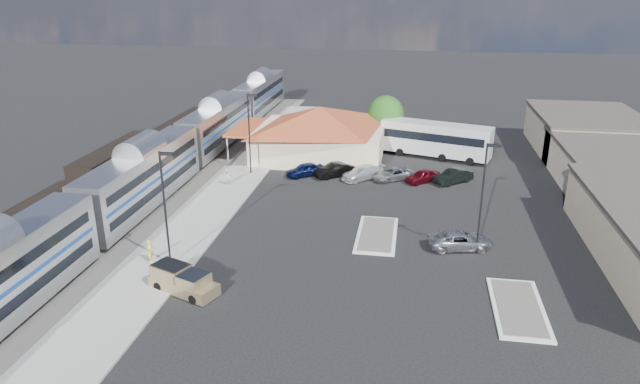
% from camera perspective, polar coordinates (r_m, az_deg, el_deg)
% --- Properties ---
extents(ground, '(280.00, 280.00, 0.00)m').
position_cam_1_polar(ground, '(47.15, 0.65, -5.05)').
color(ground, black).
rests_on(ground, ground).
extents(railbed, '(16.00, 100.00, 0.12)m').
position_cam_1_polar(railbed, '(60.58, -18.15, -0.14)').
color(railbed, '#4C4944').
rests_on(railbed, ground).
extents(platform, '(5.50, 92.00, 0.18)m').
position_cam_1_polar(platform, '(55.31, -10.76, -1.37)').
color(platform, gray).
rests_on(platform, ground).
extents(passenger_train, '(3.00, 104.00, 5.55)m').
position_cam_1_polar(passenger_train, '(55.59, -17.22, 1.22)').
color(passenger_train, silver).
rests_on(passenger_train, ground).
extents(freight_cars, '(2.80, 46.00, 4.00)m').
position_cam_1_polar(freight_cars, '(63.68, -19.63, 2.45)').
color(freight_cars, black).
rests_on(freight_cars, ground).
extents(station_depot, '(18.35, 12.24, 6.20)m').
position_cam_1_polar(station_depot, '(69.15, -0.02, 6.05)').
color(station_depot, beige).
rests_on(station_depot, ground).
extents(buildings_east, '(14.40, 51.40, 4.80)m').
position_cam_1_polar(buildings_east, '(62.96, 28.98, 1.17)').
color(buildings_east, '#C6B28C').
rests_on(buildings_east, ground).
extents(traffic_island_south, '(3.30, 7.50, 0.21)m').
position_cam_1_polar(traffic_island_south, '(48.53, 5.70, -4.25)').
color(traffic_island_south, silver).
rests_on(traffic_island_south, ground).
extents(traffic_island_north, '(3.30, 7.50, 0.21)m').
position_cam_1_polar(traffic_island_north, '(40.30, 19.22, -10.88)').
color(traffic_island_north, silver).
rests_on(traffic_island_north, ground).
extents(lamp_plat_s, '(1.08, 0.25, 9.00)m').
position_cam_1_polar(lamp_plat_s, '(42.73, -15.21, -0.79)').
color(lamp_plat_s, black).
rests_on(lamp_plat_s, ground).
extents(lamp_plat_n, '(1.08, 0.25, 9.00)m').
position_cam_1_polar(lamp_plat_n, '(62.43, -7.03, 6.41)').
color(lamp_plat_n, black).
rests_on(lamp_plat_n, ground).
extents(lamp_lot, '(1.08, 0.25, 9.00)m').
position_cam_1_polar(lamp_lot, '(45.00, 16.08, 0.20)').
color(lamp_lot, black).
rests_on(lamp_lot, ground).
extents(tree_depot, '(4.71, 4.71, 6.63)m').
position_cam_1_polar(tree_depot, '(73.97, 6.59, 7.58)').
color(tree_depot, '#382314').
rests_on(tree_depot, ground).
extents(pickup_truck, '(5.41, 3.62, 1.76)m').
position_cam_1_polar(pickup_truck, '(40.79, -13.49, -8.66)').
color(pickup_truck, tan).
rests_on(pickup_truck, ground).
extents(suv, '(5.41, 3.27, 1.40)m').
position_cam_1_polar(suv, '(47.19, 13.88, -4.72)').
color(suv, '#A4A7AC').
rests_on(suv, ground).
extents(coach_bus, '(13.43, 6.65, 4.23)m').
position_cam_1_polar(coach_bus, '(70.35, 11.49, 5.30)').
color(coach_bus, white).
rests_on(coach_bus, ground).
extents(person_a, '(0.46, 0.67, 1.76)m').
position_cam_1_polar(person_a, '(45.20, -16.58, -5.65)').
color(person_a, '#CED743').
rests_on(person_a, platform).
extents(person_b, '(0.79, 0.93, 1.71)m').
position_cam_1_polar(person_b, '(60.18, -9.32, 1.49)').
color(person_b, white).
rests_on(person_b, platform).
extents(parked_car_a, '(4.43, 3.95, 1.45)m').
position_cam_1_polar(parked_car_a, '(62.75, -1.54, 2.25)').
color(parked_car_a, '#0C1540').
rests_on(parked_car_a, ground).
extents(parked_car_b, '(4.46, 4.09, 1.48)m').
position_cam_1_polar(parked_car_b, '(62.52, 1.40, 2.20)').
color(parked_car_b, black).
rests_on(parked_car_b, ground).
extents(parked_car_c, '(5.07, 4.89, 1.46)m').
position_cam_1_polar(parked_car_c, '(61.90, 4.30, 1.94)').
color(parked_car_c, silver).
rests_on(parked_car_c, ground).
extents(parked_car_d, '(4.98, 4.42, 1.28)m').
position_cam_1_polar(parked_car_d, '(62.04, 7.26, 1.79)').
color(parked_car_d, gray).
rests_on(parked_car_d, ground).
extents(parked_car_e, '(4.13, 3.80, 1.37)m').
position_cam_1_polar(parked_car_e, '(61.72, 10.22, 1.57)').
color(parked_car_e, maroon).
rests_on(parked_car_e, ground).
extents(parked_car_f, '(4.47, 4.21, 1.50)m').
position_cam_1_polar(parked_car_f, '(62.14, 13.17, 1.54)').
color(parked_car_f, black).
rests_on(parked_car_f, ground).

